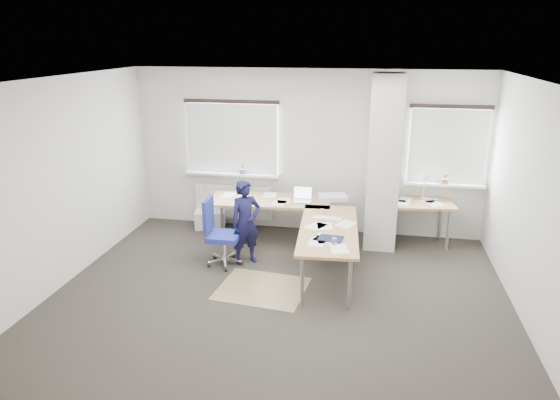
% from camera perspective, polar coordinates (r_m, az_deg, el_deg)
% --- Properties ---
extents(ground, '(6.00, 6.00, 0.00)m').
position_cam_1_polar(ground, '(6.77, -0.07, -10.82)').
color(ground, '#2B2623').
rests_on(ground, ground).
extents(room_shell, '(6.04, 5.04, 2.82)m').
position_cam_1_polar(room_shell, '(6.53, 2.24, 4.55)').
color(room_shell, '#BBB8AA').
rests_on(room_shell, ground).
extents(floor_mat, '(1.26, 1.10, 0.01)m').
position_cam_1_polar(floor_mat, '(6.93, -2.07, -10.06)').
color(floor_mat, olive).
rests_on(floor_mat, ground).
extents(white_crate, '(0.60, 0.49, 0.32)m').
position_cam_1_polar(white_crate, '(9.09, -7.98, -2.14)').
color(white_crate, white).
rests_on(white_crate, ground).
extents(desk_main, '(2.57, 2.62, 0.96)m').
position_cam_1_polar(desk_main, '(7.64, 2.35, -1.67)').
color(desk_main, '#90623E').
rests_on(desk_main, ground).
extents(desk_side, '(1.48, 0.87, 1.22)m').
position_cam_1_polar(desk_side, '(8.41, 14.51, -0.44)').
color(desk_side, '#90623E').
rests_on(desk_side, ground).
extents(task_chair, '(0.56, 0.55, 1.04)m').
position_cam_1_polar(task_chair, '(7.56, -6.67, -5.31)').
color(task_chair, navy).
rests_on(task_chair, ground).
extents(person, '(0.56, 0.53, 1.29)m').
position_cam_1_polar(person, '(7.47, -3.94, -2.56)').
color(person, black).
rests_on(person, ground).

